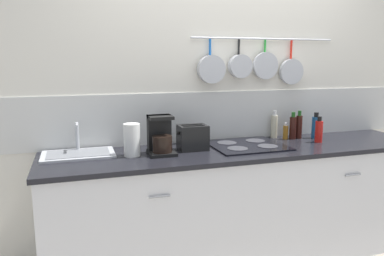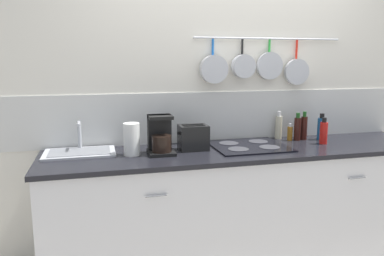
{
  "view_description": "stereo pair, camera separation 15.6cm",
  "coord_description": "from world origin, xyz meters",
  "px_view_note": "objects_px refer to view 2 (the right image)",
  "views": [
    {
      "loc": [
        -1.25,
        -2.57,
        1.59
      ],
      "look_at": [
        -0.43,
        0.0,
        1.09
      ],
      "focal_mm": 35.0,
      "sensor_mm": 36.0,
      "label": 1
    },
    {
      "loc": [
        -1.1,
        -2.62,
        1.59
      ],
      "look_at": [
        -0.43,
        0.0,
        1.09
      ],
      "focal_mm": 35.0,
      "sensor_mm": 36.0,
      "label": 2
    }
  ],
  "objects_px": {
    "coffee_maker": "(160,137)",
    "bottle_vinegar": "(321,128)",
    "bottle_hot_sauce": "(304,127)",
    "toaster": "(193,137)",
    "paper_towel_roll": "(132,139)",
    "bottle_cooking_wine": "(324,132)",
    "bottle_dish_soap": "(290,133)",
    "bottle_olive_oil": "(297,128)",
    "bottle_sesame_oil": "(279,127)"
  },
  "relations": [
    {
      "from": "bottle_olive_oil",
      "to": "bottle_hot_sauce",
      "type": "bearing_deg",
      "value": 6.86
    },
    {
      "from": "coffee_maker",
      "to": "bottle_vinegar",
      "type": "distance_m",
      "value": 1.42
    },
    {
      "from": "coffee_maker",
      "to": "bottle_dish_soap",
      "type": "relative_size",
      "value": 1.95
    },
    {
      "from": "bottle_sesame_oil",
      "to": "bottle_vinegar",
      "type": "distance_m",
      "value": 0.36
    },
    {
      "from": "bottle_dish_soap",
      "to": "bottle_sesame_oil",
      "type": "bearing_deg",
      "value": 126.48
    },
    {
      "from": "toaster",
      "to": "bottle_vinegar",
      "type": "relative_size",
      "value": 1.03
    },
    {
      "from": "bottle_hot_sauce",
      "to": "bottle_cooking_wine",
      "type": "relative_size",
      "value": 1.13
    },
    {
      "from": "bottle_hot_sauce",
      "to": "bottle_vinegar",
      "type": "xyz_separation_m",
      "value": [
        0.15,
        -0.03,
        -0.01
      ]
    },
    {
      "from": "paper_towel_roll",
      "to": "toaster",
      "type": "height_order",
      "value": "paper_towel_roll"
    },
    {
      "from": "paper_towel_roll",
      "to": "bottle_olive_oil",
      "type": "xyz_separation_m",
      "value": [
        1.41,
        0.16,
        -0.01
      ]
    },
    {
      "from": "paper_towel_roll",
      "to": "bottle_hot_sauce",
      "type": "bearing_deg",
      "value": 6.58
    },
    {
      "from": "coffee_maker",
      "to": "bottle_dish_soap",
      "type": "bearing_deg",
      "value": 8.34
    },
    {
      "from": "coffee_maker",
      "to": "bottle_hot_sauce",
      "type": "distance_m",
      "value": 1.28
    },
    {
      "from": "paper_towel_roll",
      "to": "bottle_sesame_oil",
      "type": "relative_size",
      "value": 0.97
    },
    {
      "from": "bottle_vinegar",
      "to": "paper_towel_roll",
      "type": "bearing_deg",
      "value": -175.15
    },
    {
      "from": "toaster",
      "to": "bottle_sesame_oil",
      "type": "xyz_separation_m",
      "value": [
        0.82,
        0.21,
        0.01
      ]
    },
    {
      "from": "bottle_sesame_oil",
      "to": "bottle_dish_soap",
      "type": "distance_m",
      "value": 0.11
    },
    {
      "from": "toaster",
      "to": "bottle_hot_sauce",
      "type": "distance_m",
      "value": 1.02
    },
    {
      "from": "toaster",
      "to": "bottle_cooking_wine",
      "type": "relative_size",
      "value": 1.08
    },
    {
      "from": "bottle_olive_oil",
      "to": "bottle_vinegar",
      "type": "xyz_separation_m",
      "value": [
        0.21,
        -0.02,
        -0.0
      ]
    },
    {
      "from": "bottle_cooking_wine",
      "to": "bottle_vinegar",
      "type": "bearing_deg",
      "value": 62.83
    },
    {
      "from": "coffee_maker",
      "to": "bottle_vinegar",
      "type": "height_order",
      "value": "coffee_maker"
    },
    {
      "from": "bottle_sesame_oil",
      "to": "bottle_cooking_wine",
      "type": "bearing_deg",
      "value": -45.96
    },
    {
      "from": "toaster",
      "to": "bottle_cooking_wine",
      "type": "xyz_separation_m",
      "value": [
        1.08,
        -0.06,
        -0.0
      ]
    },
    {
      "from": "bottle_dish_soap",
      "to": "bottle_cooking_wine",
      "type": "distance_m",
      "value": 0.28
    },
    {
      "from": "coffee_maker",
      "to": "bottle_hot_sauce",
      "type": "height_order",
      "value": "coffee_maker"
    },
    {
      "from": "bottle_sesame_oil",
      "to": "bottle_cooking_wine",
      "type": "relative_size",
      "value": 1.11
    },
    {
      "from": "bottle_hot_sauce",
      "to": "bottle_cooking_wine",
      "type": "distance_m",
      "value": 0.2
    },
    {
      "from": "coffee_maker",
      "to": "bottle_vinegar",
      "type": "bearing_deg",
      "value": 5.32
    },
    {
      "from": "bottle_cooking_wine",
      "to": "bottle_vinegar",
      "type": "xyz_separation_m",
      "value": [
        0.08,
        0.15,
        0.0
      ]
    },
    {
      "from": "bottle_dish_soap",
      "to": "toaster",
      "type": "bearing_deg",
      "value": -171.92
    },
    {
      "from": "toaster",
      "to": "bottle_olive_oil",
      "type": "height_order",
      "value": "bottle_olive_oil"
    },
    {
      "from": "bottle_dish_soap",
      "to": "bottle_olive_oil",
      "type": "height_order",
      "value": "bottle_olive_oil"
    },
    {
      "from": "paper_towel_roll",
      "to": "bottle_vinegar",
      "type": "distance_m",
      "value": 1.63
    },
    {
      "from": "toaster",
      "to": "coffee_maker",
      "type": "bearing_deg",
      "value": -170.77
    },
    {
      "from": "paper_towel_roll",
      "to": "bottle_vinegar",
      "type": "xyz_separation_m",
      "value": [
        1.63,
        0.14,
        -0.02
      ]
    },
    {
      "from": "bottle_cooking_wine",
      "to": "bottle_vinegar",
      "type": "distance_m",
      "value": 0.17
    },
    {
      "from": "bottle_hot_sauce",
      "to": "bottle_vinegar",
      "type": "relative_size",
      "value": 1.07
    },
    {
      "from": "bottle_dish_soap",
      "to": "paper_towel_roll",
      "type": "bearing_deg",
      "value": -172.68
    },
    {
      "from": "paper_towel_roll",
      "to": "bottle_sesame_oil",
      "type": "distance_m",
      "value": 1.31
    },
    {
      "from": "toaster",
      "to": "bottle_cooking_wine",
      "type": "height_order",
      "value": "bottle_cooking_wine"
    },
    {
      "from": "bottle_hot_sauce",
      "to": "toaster",
      "type": "bearing_deg",
      "value": -173.08
    },
    {
      "from": "bottle_dish_soap",
      "to": "bottle_olive_oil",
      "type": "relative_size",
      "value": 0.61
    },
    {
      "from": "toaster",
      "to": "paper_towel_roll",
      "type": "bearing_deg",
      "value": -174.13
    },
    {
      "from": "coffee_maker",
      "to": "bottle_vinegar",
      "type": "relative_size",
      "value": 1.25
    },
    {
      "from": "bottle_vinegar",
      "to": "coffee_maker",
      "type": "bearing_deg",
      "value": -174.68
    },
    {
      "from": "bottle_dish_soap",
      "to": "bottle_cooking_wine",
      "type": "height_order",
      "value": "bottle_cooking_wine"
    },
    {
      "from": "coffee_maker",
      "to": "bottle_olive_oil",
      "type": "xyz_separation_m",
      "value": [
        1.2,
        0.16,
        -0.01
      ]
    },
    {
      "from": "bottle_dish_soap",
      "to": "bottle_olive_oil",
      "type": "xyz_separation_m",
      "value": [
        0.06,
        -0.01,
        0.04
      ]
    },
    {
      "from": "bottle_cooking_wine",
      "to": "coffee_maker",
      "type": "bearing_deg",
      "value": 179.18
    }
  ]
}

